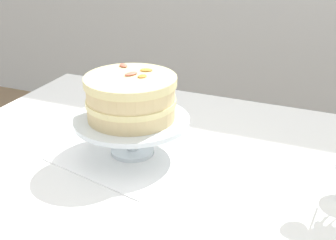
% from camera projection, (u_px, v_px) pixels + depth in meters
% --- Properties ---
extents(dining_table, '(1.40, 1.00, 0.74)m').
position_uv_depth(dining_table, '(190.00, 208.00, 1.19)').
color(dining_table, white).
rests_on(dining_table, ground).
extents(linen_napkin, '(0.39, 0.39, 0.00)m').
position_uv_depth(linen_napkin, '(133.00, 153.00, 1.25)').
color(linen_napkin, white).
rests_on(linen_napkin, dining_table).
extents(cake_stand, '(0.29, 0.29, 0.10)m').
position_uv_depth(cake_stand, '(132.00, 124.00, 1.22)').
color(cake_stand, silver).
rests_on(cake_stand, linen_napkin).
extents(layer_cake, '(0.23, 0.23, 0.11)m').
position_uv_depth(layer_cake, '(131.00, 97.00, 1.19)').
color(layer_cake, beige).
rests_on(layer_cake, cake_stand).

